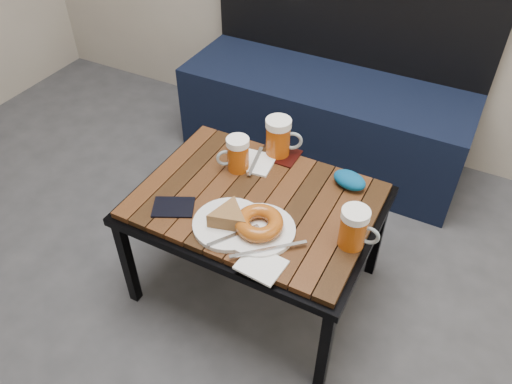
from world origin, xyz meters
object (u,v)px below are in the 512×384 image
at_px(cafe_table, 256,207).
at_px(beer_mug_left, 237,154).
at_px(plate_bagel, 259,226).
at_px(bench, 326,110).
at_px(passport_navy, 173,207).
at_px(beer_mug_right, 354,228).
at_px(plate_pie, 229,220).
at_px(passport_burgundy, 287,156).
at_px(beer_mug_centre, 279,137).
at_px(knit_pouch, 350,180).

bearing_deg(cafe_table, beer_mug_left, 140.20).
xyz_separation_m(beer_mug_left, plate_bagel, (0.22, -0.25, -0.04)).
bearing_deg(bench, plate_bagel, -80.70).
bearing_deg(plate_bagel, passport_navy, -173.63).
relative_size(beer_mug_right, plate_pie, 0.59).
bearing_deg(passport_burgundy, passport_navy, -117.35).
distance_m(beer_mug_right, plate_pie, 0.40).
bearing_deg(bench, beer_mug_centre, -85.42).
bearing_deg(knit_pouch, passport_navy, -141.94).
distance_m(beer_mug_left, plate_bagel, 0.33).
distance_m(bench, beer_mug_left, 0.87).
distance_m(beer_mug_left, passport_burgundy, 0.21).
xyz_separation_m(cafe_table, plate_bagel, (0.08, -0.14, 0.07)).
bearing_deg(knit_pouch, cafe_table, -141.39).
distance_m(beer_mug_right, plate_bagel, 0.30).
height_order(beer_mug_left, passport_navy, beer_mug_left).
xyz_separation_m(beer_mug_right, plate_bagel, (-0.28, -0.09, -0.04)).
xyz_separation_m(cafe_table, passport_burgundy, (-0.00, 0.26, 0.05)).
xyz_separation_m(beer_mug_left, beer_mug_right, (0.50, -0.16, 0.00)).
bearing_deg(beer_mug_right, plate_bagel, -166.07).
relative_size(bench, knit_pouch, 11.34).
bearing_deg(bench, beer_mug_right, -65.17).
distance_m(bench, beer_mug_centre, 0.73).
bearing_deg(beer_mug_centre, cafe_table, -105.91).
bearing_deg(beer_mug_left, cafe_table, 103.88).
height_order(bench, plate_pie, bench).
bearing_deg(beer_mug_centre, plate_pie, -111.19).
distance_m(beer_mug_centre, beer_mug_right, 0.51).
relative_size(cafe_table, beer_mug_right, 5.96).
relative_size(plate_bagel, passport_navy, 2.04).
bearing_deg(bench, beer_mug_left, -92.81).
xyz_separation_m(passport_burgundy, knit_pouch, (0.26, -0.05, 0.02)).
bearing_deg(plate_pie, plate_bagel, 11.89).
height_order(beer_mug_centre, plate_bagel, beer_mug_centre).
height_order(beer_mug_centre, passport_burgundy, beer_mug_centre).
distance_m(plate_bagel, passport_burgundy, 0.41).
relative_size(passport_navy, knit_pouch, 1.11).
height_order(beer_mug_right, knit_pouch, beer_mug_right).
height_order(cafe_table, beer_mug_centre, beer_mug_centre).
xyz_separation_m(plate_pie, passport_burgundy, (0.01, 0.42, -0.02)).
bearing_deg(plate_bagel, beer_mug_right, 17.39).
bearing_deg(cafe_table, beer_mug_centre, 98.66).
relative_size(cafe_table, knit_pouch, 6.80).
xyz_separation_m(beer_mug_centre, passport_burgundy, (0.04, -0.00, -0.07)).
bearing_deg(passport_burgundy, beer_mug_left, -132.07).
height_order(plate_bagel, passport_burgundy, plate_bagel).
bearing_deg(bench, plate_pie, -85.88).
height_order(cafe_table, knit_pouch, knit_pouch).
distance_m(plate_pie, passport_burgundy, 0.42).
distance_m(cafe_table, beer_mug_right, 0.38).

